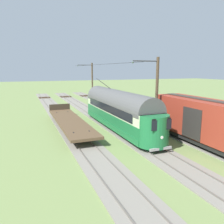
{
  "coord_description": "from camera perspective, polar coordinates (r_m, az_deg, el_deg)",
  "views": [
    {
      "loc": [
        9.58,
        23.19,
        6.51
      ],
      "look_at": [
        0.36,
        -0.02,
        1.8
      ],
      "focal_mm": 36.39,
      "sensor_mm": 36.0,
      "label": 1
    }
  ],
  "objects": [
    {
      "name": "catenary_pole_mid_near",
      "position": [
        22.67,
        11.0,
        4.13
      ],
      "size": [
        2.89,
        0.28,
        7.68
      ],
      "color": "#423323",
      "rests_on": "ground"
    },
    {
      "name": "overhead_wire_run",
      "position": [
        32.03,
        -4.2,
        11.77
      ],
      "size": [
        2.68,
        25.8,
        0.18
      ],
      "color": "black",
      "rests_on": "ground"
    },
    {
      "name": "switch_stand",
      "position": [
        35.65,
        5.73,
        1.24
      ],
      "size": [
        0.5,
        0.3,
        1.24
      ],
      "color": "black",
      "rests_on": "ground"
    },
    {
      "name": "boxcar_far_siding",
      "position": [
        21.03,
        22.39,
        -2.07
      ],
      "size": [
        2.96,
        11.38,
        3.85
      ],
      "color": "maroon",
      "rests_on": "ground"
    },
    {
      "name": "vintage_streetcar",
      "position": [
        24.76,
        1.43,
        0.79
      ],
      "size": [
        2.65,
        17.09,
        5.12
      ],
      "color": "#196033",
      "rests_on": "ground"
    },
    {
      "name": "track_third_siding",
      "position": [
        24.83,
        -10.0,
        -4.57
      ],
      "size": [
        2.8,
        80.0,
        0.18
      ],
      "color": "slate",
      "rests_on": "ground"
    },
    {
      "name": "flatcar_adjacent",
      "position": [
        25.66,
        -10.55,
        -2.23
      ],
      "size": [
        2.8,
        14.57,
        1.6
      ],
      "color": "brown",
      "rests_on": "ground"
    },
    {
      "name": "catenary_pole_foreground",
      "position": [
        42.61,
        -5.07,
        7.26
      ],
      "size": [
        2.89,
        0.28,
        7.68
      ],
      "color": "#423323",
      "rests_on": "ground"
    },
    {
      "name": "track_adjacent_siding",
      "position": [
        26.19,
        0.49,
        -3.6
      ],
      "size": [
        2.8,
        80.0,
        0.18
      ],
      "color": "slate",
      "rests_on": "ground"
    },
    {
      "name": "track_streetcar_siding",
      "position": [
        28.33,
        9.65,
        -2.65
      ],
      "size": [
        2.8,
        80.0,
        0.18
      ],
      "color": "slate",
      "rests_on": "ground"
    },
    {
      "name": "ground_plane",
      "position": [
        25.92,
        0.75,
        -3.87
      ],
      "size": [
        220.0,
        220.0,
        0.0
      ],
      "primitive_type": "plane",
      "color": "olive"
    }
  ]
}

